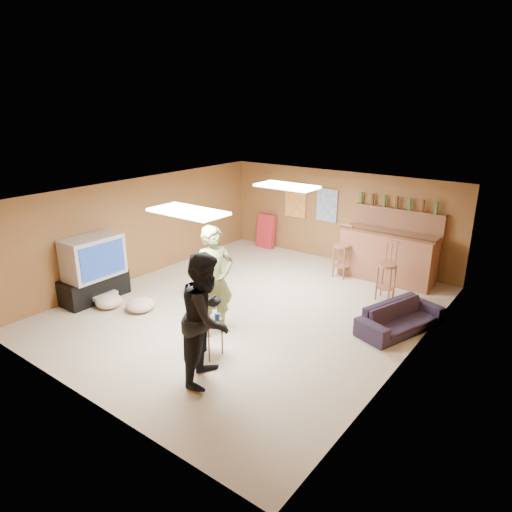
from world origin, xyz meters
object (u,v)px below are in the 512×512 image
Objects in this scene: tray_table at (206,337)px; sofa at (400,318)px; bar_counter at (387,256)px; person_black at (207,318)px; person_olive at (215,281)px; tv_body at (93,257)px.

sofa is at bearing 50.30° from tray_table.
person_black is at bearing -96.49° from bar_counter.
person_olive reaches higher than tray_table.
tv_body is at bearing 176.29° from tray_table.
tv_body is at bearing 120.36° from person_olive.
bar_counter is (4.15, 4.45, -0.35)m from tv_body.
tv_body reaches higher than bar_counter.
person_black reaches higher than tray_table.
tray_table is at bearing 23.10° from person_black.
tray_table is (3.11, -0.20, -0.61)m from tv_body.
bar_counter is 2.37m from sofa.
sofa is at bearing -62.30° from bar_counter.
tv_body is 0.68× the size of sofa.
bar_counter is 1.07× the size of person_black.
person_olive reaches higher than tv_body.
person_olive is at bearing -108.92° from bar_counter.
person_olive is at bearing 8.47° from tv_body.
bar_counter is 1.23× the size of sofa.
person_olive is 1.00× the size of person_black.
tv_body reaches higher than sofa.
person_black is at bearing 169.78° from sofa.
person_black is (0.80, -1.06, -0.00)m from person_olive.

